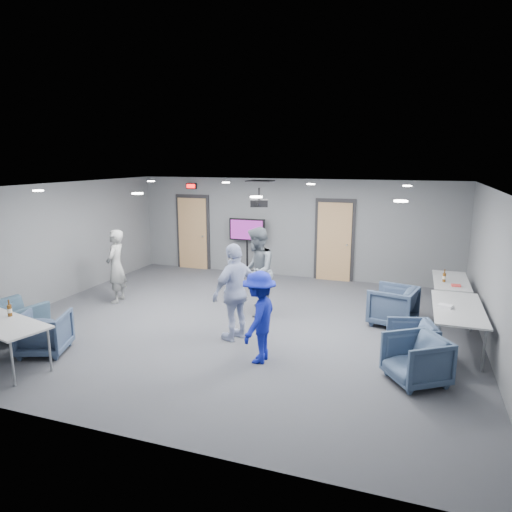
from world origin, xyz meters
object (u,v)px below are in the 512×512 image
(chair_front_b, at_px, (14,320))
(tv_stand, at_px, (247,243))
(chair_right_a, at_px, (393,306))
(person_b, at_px, (257,271))
(person_a, at_px, (116,266))
(person_c, at_px, (235,292))
(person_d, at_px, (259,317))
(table_right_a, at_px, (451,282))
(chair_right_b, at_px, (412,341))
(chair_right_c, at_px, (416,360))
(table_front_left, at_px, (1,325))
(projector, at_px, (259,203))
(bottle_right, at_px, (444,277))
(chair_front_a, at_px, (44,333))
(table_right_b, at_px, (458,309))
(bottle_front, at_px, (10,310))

(chair_front_b, distance_m, tv_stand, 6.28)
(chair_right_a, bearing_deg, person_b, -70.82)
(person_a, distance_m, person_c, 3.58)
(person_d, distance_m, table_right_a, 4.69)
(chair_right_b, height_order, chair_right_c, chair_right_c)
(table_front_left, height_order, projector, projector)
(person_a, height_order, table_front_left, person_a)
(bottle_right, xyz_separation_m, projector, (-3.48, -1.68, 1.58))
(chair_right_c, xyz_separation_m, tv_stand, (-4.56, 5.18, 0.55))
(person_b, bearing_deg, chair_front_a, -55.38)
(table_right_b, bearing_deg, bottle_right, 5.10)
(person_b, height_order, chair_right_b, person_b)
(person_c, distance_m, chair_right_c, 3.23)
(person_d, bearing_deg, table_front_left, -67.08)
(person_a, distance_m, chair_front_b, 2.51)
(bottle_front, xyz_separation_m, projector, (3.27, 2.90, 1.57))
(person_c, xyz_separation_m, chair_right_c, (3.11, -0.68, -0.53))
(person_d, bearing_deg, bottle_right, 140.45)
(person_b, distance_m, table_right_b, 3.88)
(chair_right_a, bearing_deg, person_a, -71.88)
(bottle_right, distance_m, projector, 4.17)
(table_right_b, bearing_deg, table_front_left, 114.75)
(table_right_a, relative_size, table_right_b, 0.85)
(chair_right_c, bearing_deg, person_d, -122.58)
(table_right_b, distance_m, table_front_left, 7.52)
(chair_right_a, relative_size, chair_front_b, 0.88)
(person_b, distance_m, person_c, 1.41)
(table_front_left, bearing_deg, chair_right_a, 48.90)
(chair_right_a, height_order, bottle_front, bottle_front)
(chair_right_c, bearing_deg, projector, -152.43)
(chair_front_b, bearing_deg, person_b, -135.43)
(chair_front_a, xyz_separation_m, table_right_a, (6.58, 4.45, 0.33))
(person_b, height_order, person_c, person_b)
(chair_right_c, bearing_deg, table_right_a, 135.16)
(person_a, relative_size, chair_right_a, 1.96)
(person_c, xyz_separation_m, chair_front_a, (-2.82, -1.64, -0.53))
(table_right_a, distance_m, table_right_b, 1.90)
(bottle_front, bearing_deg, person_c, 32.43)
(person_c, height_order, table_front_left, person_c)
(chair_front_a, bearing_deg, bottle_right, -167.62)
(chair_right_a, distance_m, tv_stand, 5.00)
(person_c, height_order, chair_right_c, person_c)
(person_b, xyz_separation_m, table_front_left, (-2.98, -3.65, -0.24))
(chair_right_c, height_order, table_right_a, table_right_a)
(person_d, distance_m, chair_right_c, 2.44)
(person_c, relative_size, chair_right_c, 2.26)
(chair_right_c, bearing_deg, chair_front_a, -115.06)
(person_c, xyz_separation_m, projector, (0.13, 0.91, 1.52))
(chair_front_a, xyz_separation_m, projector, (2.96, 2.56, 2.05))
(chair_front_b, bearing_deg, table_right_b, -154.50)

